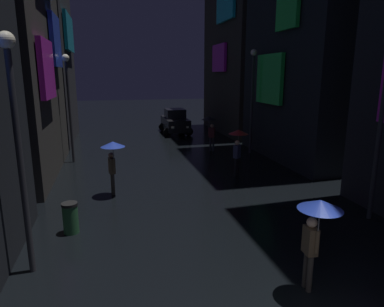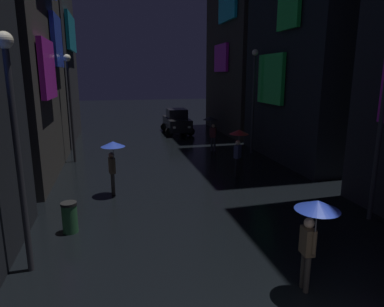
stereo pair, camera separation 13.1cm
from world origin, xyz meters
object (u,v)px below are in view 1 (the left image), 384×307
streetlamp_right_near (383,109)px  streetlamp_left_far (69,96)px  streetlamp_right_far (252,90)px  pedestrian_foreground_left_blue (317,220)px  pedestrian_near_crossing_red (238,140)px  car_distant (175,122)px  pedestrian_far_right_black (210,124)px  pedestrian_midstreet_left_blue (113,153)px  streetlamp_left_near (17,130)px  trash_bin (71,218)px

streetlamp_right_near → streetlamp_left_far: bearing=135.2°
streetlamp_right_near → streetlamp_right_far: 9.77m
pedestrian_foreground_left_blue → streetlamp_right_far: bearing=72.5°
pedestrian_foreground_left_blue → streetlamp_left_far: streetlamp_left_far is taller
pedestrian_near_crossing_red → car_distant: size_ratio=0.51×
streetlamp_left_far → car_distant: bearing=47.9°
pedestrian_far_right_black → streetlamp_left_far: bearing=-173.9°
pedestrian_midstreet_left_blue → streetlamp_left_far: bearing=109.3°
pedestrian_midstreet_left_blue → pedestrian_foreground_left_blue: 8.22m
pedestrian_foreground_left_blue → pedestrian_far_right_black: same height
pedestrian_near_crossing_red → streetlamp_right_near: size_ratio=0.37×
car_distant → streetlamp_left_far: bearing=-132.1°
pedestrian_far_right_black → streetlamp_left_far: 8.05m
streetlamp_left_near → streetlamp_right_far: bearing=46.4°
pedestrian_near_crossing_red → streetlamp_left_far: (-7.59, 4.31, 1.79)m
pedestrian_foreground_left_blue → trash_bin: size_ratio=2.28×
pedestrian_foreground_left_blue → streetlamp_left_near: 6.62m
pedestrian_far_right_black → streetlamp_left_near: (-7.80, -11.48, 1.73)m
pedestrian_near_crossing_red → streetlamp_left_near: (-7.59, -6.34, 1.73)m
pedestrian_midstreet_left_blue → pedestrian_far_right_black: (5.79, 6.57, 0.00)m
pedestrian_midstreet_left_blue → pedestrian_near_crossing_red: size_ratio=1.00×
pedestrian_midstreet_left_blue → car_distant: pedestrian_midstreet_left_blue is taller
pedestrian_foreground_left_blue → pedestrian_near_crossing_red: bearing=79.4°
pedestrian_near_crossing_red → pedestrian_far_right_black: size_ratio=1.00×
pedestrian_far_right_black → car_distant: bearing=96.7°
streetlamp_left_far → pedestrian_midstreet_left_blue: bearing=-70.7°
streetlamp_right_far → streetlamp_left_near: bearing=-133.6°
pedestrian_midstreet_left_blue → streetlamp_right_far: streetlamp_right_far is taller
car_distant → streetlamp_right_far: bearing=-69.2°
pedestrian_foreground_left_blue → streetlamp_right_near: bearing=36.7°
streetlamp_left_far → streetlamp_right_near: streetlamp_right_near is taller
pedestrian_foreground_left_blue → streetlamp_left_far: size_ratio=0.38×
streetlamp_left_far → streetlamp_right_far: (10.00, -0.16, 0.21)m
pedestrian_far_right_black → streetlamp_right_near: streetlamp_right_near is taller
pedestrian_foreground_left_blue → pedestrian_far_right_black: 13.89m
pedestrian_far_right_black → pedestrian_midstreet_left_blue: bearing=-131.4°
pedestrian_near_crossing_red → trash_bin: pedestrian_near_crossing_red is taller
pedestrian_foreground_left_blue → streetlamp_right_far: 13.54m
pedestrian_near_crossing_red → trash_bin: size_ratio=2.28×
pedestrian_midstreet_left_blue → car_distant: 14.39m
pedestrian_far_right_black → pedestrian_foreground_left_blue: bearing=-97.6°
pedestrian_midstreet_left_blue → pedestrian_far_right_black: size_ratio=1.00×
streetlamp_left_far → streetlamp_right_near: size_ratio=0.97×
pedestrian_near_crossing_red → streetlamp_left_near: bearing=-140.1°
pedestrian_midstreet_left_blue → streetlamp_left_near: 5.59m
pedestrian_near_crossing_red → pedestrian_foreground_left_blue: bearing=-100.6°
streetlamp_left_near → streetlamp_left_far: size_ratio=0.98×
pedestrian_near_crossing_red → pedestrian_far_right_black: bearing=87.7°
trash_bin → streetlamp_left_near: bearing=-110.2°
streetlamp_right_near → streetlamp_right_far: (0.00, 9.77, 0.12)m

